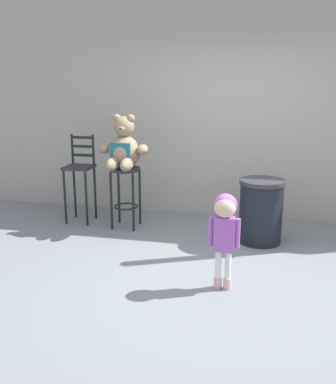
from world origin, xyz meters
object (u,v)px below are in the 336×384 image
object	(u,v)px
child_walking	(225,221)
bar_chair_empty	(80,173)
teddy_bear	(124,149)
trash_bin	(261,211)
bar_stool_with_teddy	(125,185)

from	to	relation	value
child_walking	bar_chair_empty	bearing A→B (deg)	92.64
teddy_bear	bar_chair_empty	bearing A→B (deg)	167.76
teddy_bear	trash_bin	size ratio (longest dim) A/B	0.89
bar_stool_with_teddy	bar_chair_empty	world-z (taller)	bar_chair_empty
trash_bin	bar_chair_empty	world-z (taller)	bar_chair_empty
trash_bin	bar_stool_with_teddy	bearing A→B (deg)	174.24
child_walking	bar_chair_empty	distance (m)	2.67
teddy_bear	bar_stool_with_teddy	bearing A→B (deg)	90.00
teddy_bear	bar_chair_empty	size ratio (longest dim) A/B	0.58
bar_stool_with_teddy	child_walking	world-z (taller)	child_walking
child_walking	bar_chair_empty	size ratio (longest dim) A/B	0.77
bar_stool_with_teddy	child_walking	xyz separation A→B (m)	(1.44, -1.50, 0.09)
bar_stool_with_teddy	teddy_bear	xyz separation A→B (m)	(-0.00, -0.03, 0.48)
trash_bin	child_walking	bearing A→B (deg)	-103.24
teddy_bear	bar_chair_empty	world-z (taller)	teddy_bear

